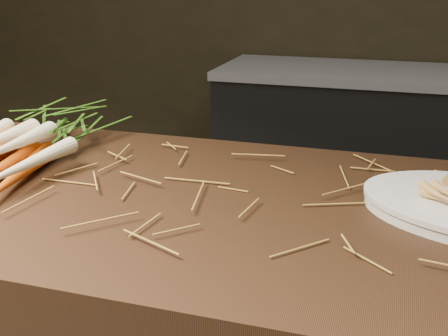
# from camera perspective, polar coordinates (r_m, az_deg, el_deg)

# --- Properties ---
(back_counter) EXTENTS (1.82, 0.62, 0.84)m
(back_counter) POSITION_cam_1_polar(r_m,az_deg,el_deg) (2.89, 17.79, 1.11)
(back_counter) COLOR black
(back_counter) RESTS_ON ground
(straw_bedding) EXTENTS (1.40, 0.60, 0.02)m
(straw_bedding) POSITION_cam_1_polar(r_m,az_deg,el_deg) (0.98, 2.43, -2.99)
(straw_bedding) COLOR #A2752E
(straw_bedding) RESTS_ON main_counter
(root_veg_bunch) EXTENTS (0.25, 0.59, 0.11)m
(root_veg_bunch) POSITION_cam_1_polar(r_m,az_deg,el_deg) (1.27, -18.63, 3.20)
(root_veg_bunch) COLOR #CA4C07
(root_veg_bunch) RESTS_ON main_counter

